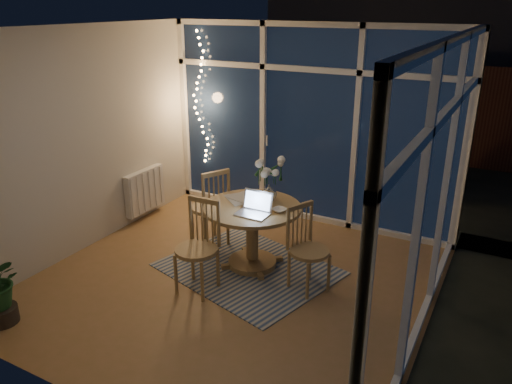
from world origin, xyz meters
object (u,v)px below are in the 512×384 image
dining_table (252,236)px  chair_right (310,249)px  flower_vase (269,191)px  chair_front (196,248)px  laptop (252,204)px  chair_left (209,206)px

dining_table → chair_right: size_ratio=1.16×
flower_vase → chair_front: bearing=-108.4°
laptop → chair_front: bearing=-124.4°
dining_table → chair_front: size_ratio=1.09×
chair_left → chair_front: size_ratio=1.02×
chair_right → flower_vase: 0.87m
chair_left → flower_vase: chair_left is taller
chair_left → flower_vase: size_ratio=4.83×
dining_table → chair_left: 0.78m
dining_table → chair_front: bearing=-108.7°
chair_left → chair_front: chair_left is taller
chair_left → chair_right: (1.48, -0.40, -0.04)m
dining_table → chair_right: (0.75, -0.16, 0.10)m
chair_front → chair_left: bearing=113.9°
chair_front → laptop: bearing=52.7°
chair_front → dining_table: bearing=68.7°
chair_right → laptop: size_ratio=2.72×
chair_right → dining_table: bearing=103.7°
dining_table → laptop: bearing=-60.7°
laptop → chair_right: bearing=4.7°
chair_front → flower_vase: chair_front is taller
dining_table → chair_right: chair_right is taller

